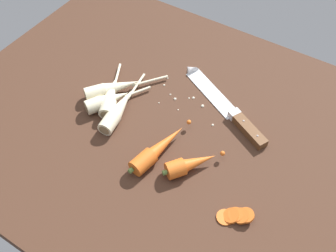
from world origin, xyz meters
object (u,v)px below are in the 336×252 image
at_px(whole_carrot_second, 190,164).
at_px(parsnip_mid_left, 113,88).
at_px(whole_carrot, 157,150).
at_px(parsnip_mid_right, 118,110).
at_px(parsnip_back, 111,96).
at_px(parsnip_front, 108,100).
at_px(chefs_knife, 221,101).
at_px(carrot_slice_stack, 235,216).

bearing_deg(whole_carrot_second, parsnip_mid_left, 161.26).
distance_m(whole_carrot, parsnip_mid_right, 0.17).
xyz_separation_m(parsnip_mid_left, parsnip_back, (0.01, -0.03, 0.00)).
bearing_deg(parsnip_front, chefs_knife, 33.83).
relative_size(whole_carrot, parsnip_front, 1.21).
bearing_deg(parsnip_mid_right, carrot_slice_stack, -14.55).
xyz_separation_m(chefs_knife, parsnip_front, (-0.25, -0.17, 0.01)).
xyz_separation_m(chefs_knife, carrot_slice_stack, (0.18, -0.28, 0.00)).
relative_size(whole_carrot, parsnip_back, 1.08).
height_order(whole_carrot_second, parsnip_mid_left, whole_carrot_second).
relative_size(parsnip_back, carrot_slice_stack, 2.54).
bearing_deg(parsnip_back, parsnip_mid_right, -31.14).
bearing_deg(parsnip_back, parsnip_mid_left, 116.08).
bearing_deg(chefs_knife, carrot_slice_stack, -57.35).
xyz_separation_m(whole_carrot, parsnip_front, (-0.20, 0.07, -0.00)).
bearing_deg(parsnip_mid_right, whole_carrot_second, -10.98).
height_order(parsnip_front, parsnip_mid_right, same).
xyz_separation_m(chefs_knife, parsnip_mid_right, (-0.21, -0.18, 0.01)).
bearing_deg(carrot_slice_stack, whole_carrot_second, 159.80).
relative_size(parsnip_mid_right, parsnip_back, 1.20).
bearing_deg(parsnip_mid_right, whole_carrot, -18.67).
bearing_deg(parsnip_mid_right, chefs_knife, 40.89).
distance_m(parsnip_front, parsnip_mid_right, 0.05).
relative_size(parsnip_mid_left, parsnip_back, 1.05).
distance_m(chefs_knife, whole_carrot_second, 0.23).
relative_size(whole_carrot_second, parsnip_mid_left, 0.66).
height_order(whole_carrot_second, parsnip_mid_right, whole_carrot_second).
bearing_deg(whole_carrot, carrot_slice_stack, -11.71).
xyz_separation_m(parsnip_mid_left, carrot_slice_stack, (0.45, -0.16, -0.01)).
relative_size(chefs_knife, whole_carrot_second, 2.44).
height_order(parsnip_mid_left, parsnip_mid_right, same).
height_order(whole_carrot, parsnip_front, whole_carrot).
xyz_separation_m(whole_carrot, parsnip_mid_left, (-0.22, 0.11, -0.00)).
bearing_deg(whole_carrot_second, parsnip_mid_right, 169.02).
distance_m(chefs_knife, carrot_slice_stack, 0.34).
distance_m(whole_carrot, whole_carrot_second, 0.09).
bearing_deg(chefs_knife, parsnip_back, -148.95).
distance_m(whole_carrot_second, parsnip_mid_left, 0.32).
relative_size(parsnip_front, parsnip_mid_left, 0.85).
bearing_deg(whole_carrot, parsnip_back, 158.28).
xyz_separation_m(parsnip_front, parsnip_mid_left, (-0.02, 0.04, -0.00)).
bearing_deg(parsnip_back, parsnip_front, -81.69).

